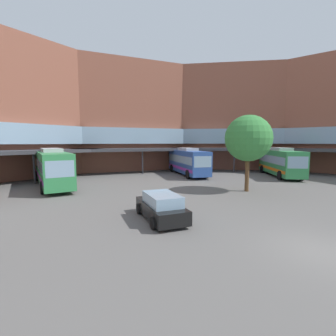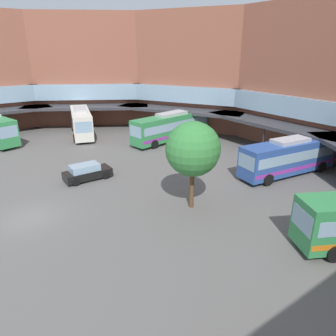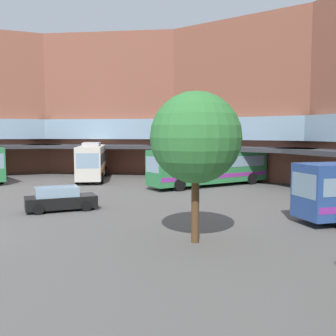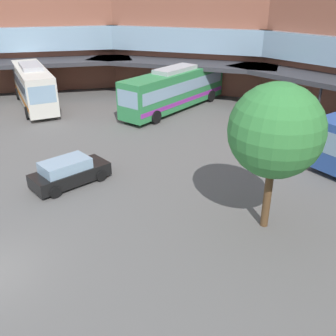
{
  "view_description": "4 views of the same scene",
  "coord_description": "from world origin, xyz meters",
  "px_view_note": "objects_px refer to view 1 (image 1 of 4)",
  "views": [
    {
      "loc": [
        -9.24,
        -6.32,
        4.4
      ],
      "look_at": [
        -2.28,
        10.82,
        2.42
      ],
      "focal_mm": 25.68,
      "sensor_mm": 36.0,
      "label": 1
    },
    {
      "loc": [
        22.51,
        -3.34,
        11.73
      ],
      "look_at": [
        2.21,
        10.86,
        2.27
      ],
      "focal_mm": 33.7,
      "sensor_mm": 36.0,
      "label": 2
    },
    {
      "loc": [
        21.2,
        2.81,
        4.99
      ],
      "look_at": [
        -1.47,
        12.44,
        2.77
      ],
      "focal_mm": 42.38,
      "sensor_mm": 36.0,
      "label": 3
    },
    {
      "loc": [
        13.51,
        -2.85,
        10.34
      ],
      "look_at": [
        0.4,
        9.28,
        1.76
      ],
      "focal_mm": 40.9,
      "sensor_mm": 36.0,
      "label": 4
    }
  ],
  "objects_px": {
    "bus_5": "(188,161)",
    "parked_car": "(161,207)",
    "bus_2": "(52,167)",
    "plaza_tree": "(248,138)",
    "bus_1": "(280,162)"
  },
  "relations": [
    {
      "from": "bus_5",
      "to": "parked_car",
      "type": "height_order",
      "value": "bus_5"
    },
    {
      "from": "bus_5",
      "to": "parked_car",
      "type": "xyz_separation_m",
      "value": [
        -10.05,
        -16.6,
        -1.12
      ]
    },
    {
      "from": "bus_2",
      "to": "bus_5",
      "type": "distance_m",
      "value": 16.65
    },
    {
      "from": "plaza_tree",
      "to": "bus_2",
      "type": "bearing_deg",
      "value": 149.08
    },
    {
      "from": "bus_2",
      "to": "parked_car",
      "type": "relative_size",
      "value": 2.84
    },
    {
      "from": "parked_car",
      "to": "plaza_tree",
      "type": "distance_m",
      "value": 11.72
    },
    {
      "from": "bus_5",
      "to": "bus_1",
      "type": "bearing_deg",
      "value": 69.02
    },
    {
      "from": "bus_2",
      "to": "parked_car",
      "type": "distance_m",
      "value": 15.91
    },
    {
      "from": "bus_1",
      "to": "plaza_tree",
      "type": "xyz_separation_m",
      "value": [
        -10.66,
        -6.24,
        2.86
      ]
    },
    {
      "from": "bus_2",
      "to": "parked_car",
      "type": "bearing_deg",
      "value": 15.02
    },
    {
      "from": "bus_1",
      "to": "bus_2",
      "type": "distance_m",
      "value": 27.37
    },
    {
      "from": "bus_1",
      "to": "bus_5",
      "type": "relative_size",
      "value": 0.96
    },
    {
      "from": "bus_2",
      "to": "plaza_tree",
      "type": "height_order",
      "value": "plaza_tree"
    },
    {
      "from": "bus_1",
      "to": "bus_5",
      "type": "height_order",
      "value": "bus_1"
    },
    {
      "from": "bus_5",
      "to": "parked_car",
      "type": "bearing_deg",
      "value": -23.79
    }
  ]
}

